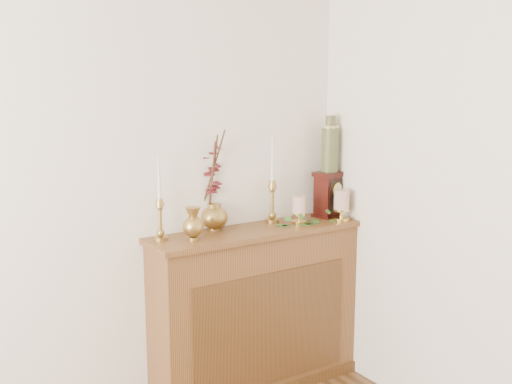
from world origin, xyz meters
TOP-DOWN VIEW (x-y plane):
  - room_walls at (0.00, 0.00)m, footprint 4.08×4.58m
  - console_shelf at (1.40, 2.10)m, footprint 1.24×0.34m
  - candlestick_left at (0.86, 2.16)m, footprint 0.07×0.07m
  - candlestick_center at (1.55, 2.18)m, footprint 0.08×0.08m
  - bud_vase at (0.99, 2.06)m, footprint 0.11×0.11m
  - ginger_jar at (1.20, 2.24)m, footprint 0.21×0.24m
  - pillar_candle_left at (1.66, 2.07)m, footprint 0.09×0.09m
  - pillar_candle_right at (1.92, 2.00)m, footprint 0.10×0.10m
  - ivy_garland at (1.69, 2.04)m, footprint 0.36×0.15m
  - mantel_clock at (1.93, 2.13)m, footprint 0.20×0.16m
  - ceramic_vase at (1.93, 2.13)m, footprint 0.10×0.10m

SIDE VIEW (x-z plane):
  - console_shelf at x=1.40m, z-range -0.03..0.90m
  - ivy_garland at x=1.69m, z-range 0.91..0.98m
  - bud_vase at x=0.99m, z-range 0.93..1.10m
  - pillar_candle_left at x=1.66m, z-range 0.93..1.10m
  - pillar_candle_right at x=1.92m, z-range 0.93..1.13m
  - mantel_clock at x=1.93m, z-range 0.93..1.20m
  - candlestick_left at x=0.86m, z-range 0.85..1.29m
  - candlestick_center at x=1.55m, z-range 0.84..1.34m
  - ginger_jar at x=1.20m, z-range 0.90..1.44m
  - ceramic_vase at x=1.93m, z-range 1.18..1.51m
  - room_walls at x=0.00m, z-range 0.36..3.00m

